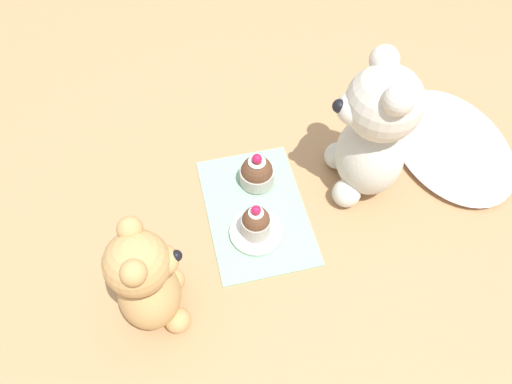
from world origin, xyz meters
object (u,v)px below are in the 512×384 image
(teddy_bear_cream, at_px, (373,133))
(cupcake_near_cream_bear, at_px, (257,173))
(teddy_bear_tan, at_px, (147,281))
(cupcake_near_tan_bear, at_px, (256,222))
(saucer_plate, at_px, (256,232))

(teddy_bear_cream, bearing_deg, cupcake_near_cream_bear, -93.45)
(teddy_bear_tan, distance_m, cupcake_near_tan_bear, 0.20)
(teddy_bear_cream, distance_m, teddy_bear_tan, 0.41)
(cupcake_near_tan_bear, bearing_deg, saucer_plate, 90.00)
(saucer_plate, height_order, cupcake_near_tan_bear, cupcake_near_tan_bear)
(teddy_bear_tan, relative_size, saucer_plate, 2.28)
(teddy_bear_tan, distance_m, cupcake_near_cream_bear, 0.28)
(saucer_plate, relative_size, cupcake_near_tan_bear, 1.26)
(cupcake_near_cream_bear, height_order, saucer_plate, cupcake_near_cream_bear)
(teddy_bear_cream, height_order, saucer_plate, teddy_bear_cream)
(teddy_bear_cream, xyz_separation_m, teddy_bear_tan, (0.16, -0.38, -0.03))
(cupcake_near_tan_bear, bearing_deg, teddy_bear_cream, 107.45)
(teddy_bear_cream, distance_m, saucer_plate, 0.24)
(saucer_plate, bearing_deg, cupcake_near_tan_bear, -90.00)
(teddy_bear_cream, bearing_deg, cupcake_near_tan_bear, -63.85)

